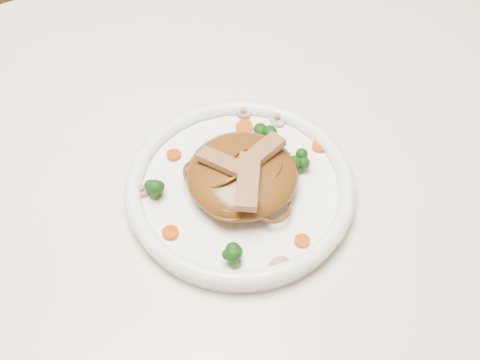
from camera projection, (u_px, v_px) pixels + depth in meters
name	position (u px, v px, depth m)	size (l,w,h in m)	color
table	(156.00, 223.00, 0.89)	(1.20, 0.80, 0.75)	white
plate	(240.00, 192.00, 0.78)	(0.26, 0.26, 0.02)	white
noodle_mound	(242.00, 175.00, 0.76)	(0.13, 0.13, 0.04)	brown
chicken_a	(260.00, 154.00, 0.75)	(0.07, 0.02, 0.01)	#9C7349
chicken_b	(222.00, 162.00, 0.74)	(0.06, 0.02, 0.01)	#9C7349
chicken_c	(248.00, 181.00, 0.72)	(0.07, 0.02, 0.01)	#9C7349
broccoli_0	(264.00, 132.00, 0.81)	(0.02, 0.02, 0.03)	#11430E
broccoli_1	(154.00, 187.00, 0.76)	(0.03, 0.03, 0.03)	#11430E
broccoli_2	(235.00, 257.00, 0.70)	(0.02, 0.02, 0.03)	#11430E
broccoli_3	(299.00, 162.00, 0.78)	(0.03, 0.03, 0.03)	#11430E
carrot_0	(244.00, 127.00, 0.83)	(0.02, 0.02, 0.01)	#BC4B06
carrot_1	(170.00, 233.00, 0.74)	(0.02, 0.02, 0.01)	#BC4B06
carrot_2	(320.00, 146.00, 0.81)	(0.02, 0.02, 0.01)	#BC4B06
carrot_3	(174.00, 155.00, 0.80)	(0.02, 0.02, 0.01)	#BC4B06
carrot_4	(302.00, 241.00, 0.73)	(0.02, 0.02, 0.01)	#BC4B06
mushroom_0	(279.00, 266.00, 0.71)	(0.03, 0.03, 0.01)	tan
mushroom_1	(277.00, 119.00, 0.84)	(0.03, 0.03, 0.01)	tan
mushroom_2	(141.00, 191.00, 0.77)	(0.02, 0.02, 0.01)	tan
mushroom_3	(243.00, 114.00, 0.84)	(0.02, 0.02, 0.01)	tan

